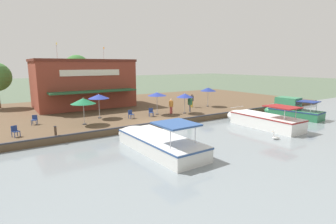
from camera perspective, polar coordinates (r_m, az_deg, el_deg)
ground_plane at (r=24.56m, az=-1.84°, el=-3.71°), size 220.00×220.00×0.00m
quay_deck at (r=34.16m, az=-11.60°, el=0.59°), size 22.00×56.00×0.60m
quay_edge_fender at (r=24.49m, az=-1.97°, el=-2.18°), size 0.20×50.40×0.10m
waterfront_restaurant at (r=35.44m, az=-17.99°, el=6.01°), size 8.94×11.79×7.93m
patio_umbrella_mid_patio_left at (r=28.88m, az=3.67°, el=3.62°), size 1.84×1.84×2.25m
patio_umbrella_back_row at (r=28.16m, az=-2.41°, el=3.92°), size 2.03×2.03×2.44m
patio_umbrella_far_corner at (r=27.08m, az=-14.86°, el=3.29°), size 2.06×2.06×2.46m
patio_umbrella_by_entrance at (r=24.53m, az=-17.98°, el=2.29°), size 2.20×2.20×2.43m
patio_umbrella_near_quay_edge at (r=33.99m, az=8.73°, el=4.90°), size 2.03×2.03×2.48m
cafe_chair_under_first_umbrella at (r=26.51m, az=-27.07°, el=-1.42°), size 0.57×0.57×0.85m
cafe_chair_far_corner_seat at (r=26.52m, az=-8.11°, el=-0.37°), size 0.48×0.48×0.85m
cafe_chair_mid_patio at (r=27.36m, az=-3.70°, el=0.04°), size 0.55×0.55×0.85m
cafe_chair_facing_river at (r=22.70m, az=-30.33°, el=-3.52°), size 0.58×0.58×0.85m
person_mid_patio at (r=28.70m, az=0.69°, el=1.66°), size 0.46×0.46×1.64m
person_at_quay_edge at (r=29.72m, az=4.81°, el=2.13°), size 0.51×0.51×1.79m
person_near_entrance at (r=33.22m, az=5.21°, el=2.86°), size 0.48×0.48×1.69m
motorboat_nearest_quay at (r=18.68m, az=-3.00°, el=-6.19°), size 8.81×2.97×2.29m
motorboat_far_downstream at (r=32.63m, az=24.99°, el=0.38°), size 6.51×2.86×2.21m
motorboat_mid_row at (r=26.71m, az=19.26°, el=-1.53°), size 7.93×2.48×2.24m
mooring_post at (r=21.50m, az=-23.30°, el=-3.84°), size 0.22×0.22×0.79m
swan at (r=22.56m, az=22.44°, el=-5.18°), size 0.58×0.61×0.69m
tree_downstream_bank at (r=37.41m, az=-19.29°, el=8.85°), size 3.65×3.48×6.61m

